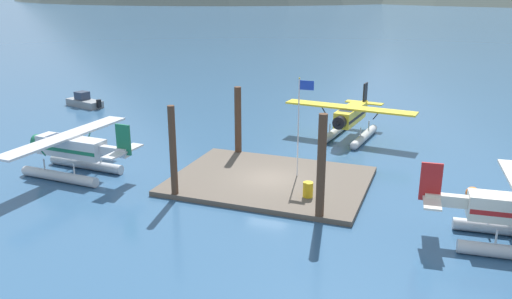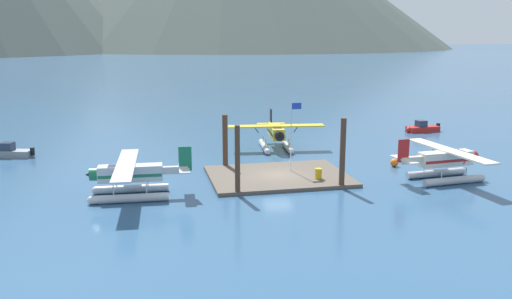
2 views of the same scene
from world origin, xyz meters
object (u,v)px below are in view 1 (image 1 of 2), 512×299
Objects in this scene: flagpole at (300,116)px; boat_grey_open_west at (84,102)px; fuel_drum at (308,190)px; seaplane_silver_port_aft at (71,152)px; mooring_buoy at (472,193)px; seaplane_yellow_bow_right at (350,120)px.

flagpole reaches higher than boat_grey_open_west.
seaplane_silver_port_aft is at bearing -176.11° from fuel_drum.
seaplane_silver_port_aft is (-24.26, -4.65, 1.19)m from mooring_buoy.
flagpole is 0.60× the size of seaplane_silver_port_aft.
fuel_drum is 0.18× the size of boat_grey_open_west.
fuel_drum is 9.53m from mooring_buoy.
seaplane_yellow_bow_right is 27.65m from boat_grey_open_west.
flagpole is 0.60× the size of seaplane_yellow_bow_right.
boat_grey_open_west is (-12.30, 16.85, -1.09)m from seaplane_silver_port_aft.
mooring_buoy is at bearing -47.93° from seaplane_yellow_bow_right.
fuel_drum is 1.15× the size of mooring_buoy.
mooring_buoy is at bearing 22.23° from fuel_drum.
mooring_buoy is 0.07× the size of seaplane_yellow_bow_right.
seaplane_silver_port_aft reaches higher than boat_grey_open_west.
seaplane_silver_port_aft is at bearing -53.88° from boat_grey_open_west.
flagpole reaches higher than fuel_drum.
mooring_buoy is 0.07× the size of seaplane_silver_port_aft.
fuel_drum is 0.08× the size of seaplane_silver_port_aft.
fuel_drum is 13.62m from seaplane_yellow_bow_right.
fuel_drum is (1.42, -3.13, -3.44)m from flagpole.
seaplane_yellow_bow_right is at bearing 83.42° from flagpole.
seaplane_silver_port_aft is at bearing -136.14° from seaplane_yellow_bow_right.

